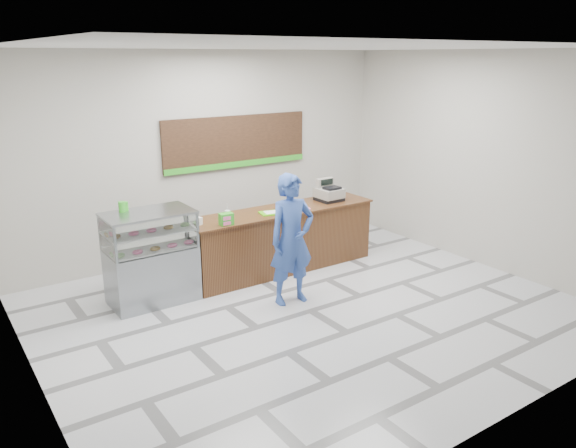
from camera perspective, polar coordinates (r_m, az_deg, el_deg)
floor at (r=7.89m, az=2.34°, el=-8.80°), size 7.00×7.00×0.00m
back_wall at (r=9.82m, az=-8.12°, el=6.91°), size 7.00×0.00×7.00m
ceiling at (r=7.12m, az=2.69°, el=17.54°), size 7.00×7.00×0.00m
sales_counter at (r=9.16m, az=-0.65°, el=-1.59°), size 3.26×0.76×1.03m
display_case at (r=8.16m, az=-13.74°, el=-3.26°), size 1.22×0.72×1.33m
menu_board at (r=10.01m, az=-5.21°, el=8.26°), size 2.80×0.06×0.90m
cash_register at (r=9.55m, az=4.15°, el=3.20°), size 0.40×0.42×0.37m
card_terminal at (r=9.28m, az=1.29°, el=2.10°), size 0.11×0.19×0.04m
serving_tray at (r=8.78m, az=-1.67°, el=1.15°), size 0.41×0.33×0.02m
napkin_box at (r=8.28m, az=-9.27°, el=0.30°), size 0.16×0.16×0.11m
straw_cup at (r=8.53m, az=-6.17°, el=0.96°), size 0.08×0.08×0.12m
promo_box at (r=8.21m, az=-6.30°, el=0.51°), size 0.21×0.15×0.17m
donut_decal at (r=9.06m, az=1.86°, el=1.59°), size 0.15×0.15×0.00m
green_cup_left at (r=8.05m, az=-16.52°, el=1.69°), size 0.09×0.09×0.15m
green_cup_right at (r=8.10m, az=-16.20°, el=1.74°), size 0.08×0.08×0.13m
customer at (r=7.84m, az=0.39°, el=-1.58°), size 0.72×0.51×1.87m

